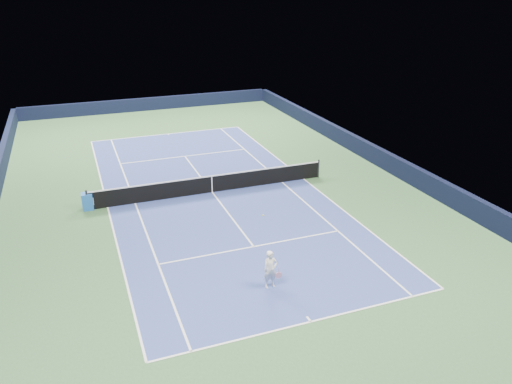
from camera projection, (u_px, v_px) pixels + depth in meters
name	position (u px, v px, depth m)	size (l,w,h in m)	color
ground	(212.00, 192.00, 26.96)	(40.00, 40.00, 0.00)	#325930
wall_far	(149.00, 104.00, 43.80)	(22.00, 0.35, 1.10)	black
wall_right	(383.00, 159.00, 30.27)	(0.35, 40.00, 1.10)	black
court_surface	(212.00, 192.00, 26.96)	(10.97, 23.77, 0.01)	navy
baseline_far	(168.00, 134.00, 37.18)	(10.97, 0.08, 0.00)	white
baseline_near	(311.00, 322.00, 16.73)	(10.97, 0.08, 0.00)	white
sideline_doubles_right	(304.00, 179.00, 28.74)	(0.08, 23.77, 0.00)	white
sideline_doubles_left	(108.00, 207.00, 25.17)	(0.08, 23.77, 0.00)	white
sideline_singles_right	(282.00, 182.00, 28.30)	(0.08, 23.77, 0.00)	white
sideline_singles_left	(135.00, 203.00, 25.61)	(0.08, 23.77, 0.00)	white
service_line_far	(185.00, 156.00, 32.46)	(8.23, 0.08, 0.00)	white
service_line_near	(254.00, 247.00, 21.45)	(8.23, 0.08, 0.00)	white
center_service_line	(212.00, 192.00, 26.95)	(0.08, 12.80, 0.00)	white
center_mark_far	(168.00, 134.00, 37.05)	(0.08, 0.30, 0.00)	white
center_mark_near	(309.00, 319.00, 16.86)	(0.08, 0.30, 0.00)	white
tennis_net	(212.00, 184.00, 26.76)	(12.90, 0.10, 1.07)	black
sponsor_cube	(88.00, 201.00, 24.80)	(0.59, 0.50, 0.86)	blue
tennis_player	(270.00, 269.00, 18.36)	(0.73, 1.23, 2.52)	white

